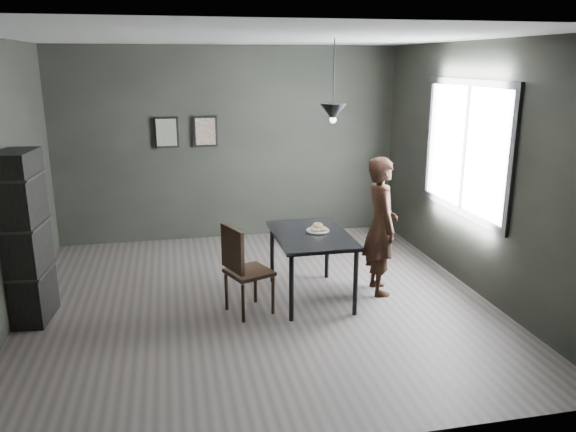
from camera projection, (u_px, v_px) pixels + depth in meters
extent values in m
plane|color=#36312F|center=(258.00, 301.00, 6.22)|extent=(5.00, 5.00, 0.00)
cube|color=black|center=(230.00, 144.00, 8.21)|extent=(5.00, 0.10, 2.80)
cube|color=silver|center=(254.00, 37.00, 5.48)|extent=(5.00, 5.00, 0.02)
cube|color=white|center=(465.00, 148.00, 6.48)|extent=(0.02, 1.80, 1.40)
cube|color=black|center=(465.00, 148.00, 6.48)|extent=(0.04, 1.96, 1.56)
cube|color=black|center=(311.00, 235.00, 6.15)|extent=(0.80, 1.20, 0.04)
cylinder|color=black|center=(291.00, 288.00, 5.67)|extent=(0.05, 0.05, 0.71)
cylinder|color=black|center=(355.00, 283.00, 5.81)|extent=(0.05, 0.05, 0.71)
cylinder|color=black|center=(272.00, 254.00, 6.69)|extent=(0.05, 0.05, 0.71)
cylinder|color=black|center=(327.00, 250.00, 6.82)|extent=(0.05, 0.05, 0.71)
cylinder|color=white|center=(318.00, 231.00, 6.21)|extent=(0.23, 0.23, 0.01)
torus|color=#FBEBC3|center=(322.00, 229.00, 6.20)|extent=(0.12, 0.12, 0.04)
torus|color=#FBEBC3|center=(316.00, 228.00, 6.24)|extent=(0.12, 0.12, 0.04)
torus|color=#FBEBC3|center=(316.00, 230.00, 6.17)|extent=(0.12, 0.12, 0.04)
torus|color=#FBEBC3|center=(318.00, 225.00, 6.19)|extent=(0.12, 0.13, 0.06)
imported|color=black|center=(381.00, 226.00, 6.30)|extent=(0.42, 0.60, 1.57)
cube|color=black|center=(249.00, 272.00, 5.85)|extent=(0.55, 0.55, 0.04)
cube|color=black|center=(232.00, 249.00, 5.67)|extent=(0.20, 0.40, 0.46)
cylinder|color=black|center=(243.00, 304.00, 5.67)|extent=(0.04, 0.04, 0.41)
cylinder|color=black|center=(273.00, 296.00, 5.87)|extent=(0.04, 0.04, 0.41)
cylinder|color=black|center=(226.00, 292.00, 5.96)|extent=(0.04, 0.04, 0.41)
cylinder|color=black|center=(255.00, 285.00, 6.15)|extent=(0.04, 0.04, 0.41)
cube|color=black|center=(26.00, 238.00, 5.58)|extent=(0.39, 0.61, 1.75)
cylinder|color=black|center=(334.00, 76.00, 5.84)|extent=(0.01, 0.01, 0.75)
cone|color=black|center=(333.00, 112.00, 5.94)|extent=(0.28, 0.28, 0.18)
sphere|color=#FFE0B2|center=(333.00, 120.00, 5.96)|extent=(0.07, 0.07, 0.07)
cube|color=black|center=(166.00, 132.00, 7.94)|extent=(0.34, 0.03, 0.44)
cube|color=#415B50|center=(166.00, 133.00, 7.93)|extent=(0.28, 0.01, 0.38)
cube|color=black|center=(205.00, 131.00, 8.05)|extent=(0.34, 0.03, 0.44)
cube|color=brown|center=(206.00, 132.00, 8.04)|extent=(0.28, 0.01, 0.38)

